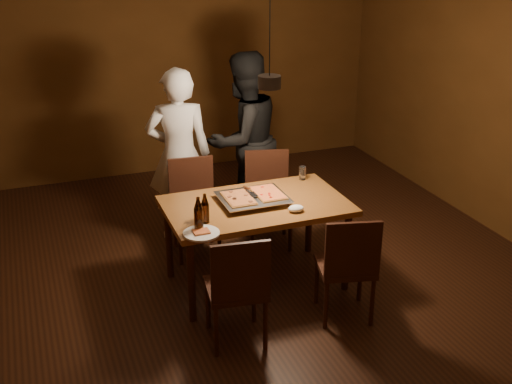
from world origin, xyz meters
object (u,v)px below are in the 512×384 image
object	(u,v)px
chair_far_right	(268,189)
plate_slice	(201,233)
pizza_tray	(253,199)
diner_dark	(244,140)
beer_bottle_b	(205,208)
chair_near_left	(238,281)
diner_white	(179,155)
pendant_lamp	(269,81)
beer_bottle_a	(198,214)
chair_near_right	(349,259)
chair_far_left	(194,198)
dining_table	(256,211)

from	to	relation	value
chair_far_right	plate_slice	size ratio (longest dim) A/B	1.86
pizza_tray	diner_dark	size ratio (longest dim) A/B	0.31
pizza_tray	diner_dark	world-z (taller)	diner_dark
beer_bottle_b	plate_slice	xyz separation A→B (m)	(-0.09, -0.19, -0.11)
chair_near_left	diner_white	bearing A→B (deg)	95.01
pizza_tray	diner_white	world-z (taller)	diner_white
chair_near_left	pendant_lamp	size ratio (longest dim) A/B	0.44
chair_near_left	diner_dark	bearing A→B (deg)	76.50
beer_bottle_a	plate_slice	size ratio (longest dim) A/B	0.97
chair_near_right	plate_slice	size ratio (longest dim) A/B	1.86
chair_near_left	chair_near_right	xyz separation A→B (m)	(0.89, 0.01, 0.00)
diner_white	pendant_lamp	world-z (taller)	pendant_lamp
chair_near_left	diner_dark	size ratio (longest dim) A/B	0.27
chair_far_right	beer_bottle_b	size ratio (longest dim) A/B	2.15
chair_near_left	pizza_tray	xyz separation A→B (m)	(0.42, 0.83, 0.24)
chair_near_left	plate_slice	bearing A→B (deg)	117.25
chair_far_left	beer_bottle_b	size ratio (longest dim) A/B	2.04
beer_bottle_b	chair_near_left	bearing A→B (deg)	-84.38
dining_table	pizza_tray	bearing A→B (deg)	112.12
dining_table	chair_far_left	size ratio (longest dim) A/B	3.09
chair_near_right	pizza_tray	xyz separation A→B (m)	(-0.47, 0.82, 0.24)
diner_white	chair_near_right	bearing A→B (deg)	124.71
pizza_tray	pendant_lamp	distance (m)	1.00
chair_near_left	chair_near_right	bearing A→B (deg)	8.08
chair_near_right	plate_slice	world-z (taller)	chair_near_right
chair_near_right	beer_bottle_b	bearing A→B (deg)	163.14
chair_far_left	plate_slice	size ratio (longest dim) A/B	1.77
diner_dark	pendant_lamp	bearing A→B (deg)	59.01
dining_table	chair_far_right	size ratio (longest dim) A/B	2.93
chair_far_right	diner_white	size ratio (longest dim) A/B	0.30
plate_slice	pendant_lamp	xyz separation A→B (m)	(0.70, 0.42, 1.00)
beer_bottle_a	diner_dark	size ratio (longest dim) A/B	0.15
chair_far_left	dining_table	bearing A→B (deg)	117.96
pizza_tray	beer_bottle_a	size ratio (longest dim) A/B	2.06
beer_bottle_a	diner_white	size ratio (longest dim) A/B	0.16
plate_slice	pendant_lamp	distance (m)	1.29
diner_white	diner_dark	world-z (taller)	diner_dark
chair_far_right	pizza_tray	bearing A→B (deg)	73.79
chair_far_left	chair_near_right	bearing A→B (deg)	121.81
dining_table	diner_white	xyz separation A→B (m)	(-0.36, 1.12, 0.17)
chair_far_right	diner_white	bearing A→B (deg)	-12.65
dining_table	diner_white	distance (m)	1.19
dining_table	chair_far_left	xyz separation A→B (m)	(-0.32, 0.78, -0.14)
beer_bottle_b	diner_dark	bearing A→B (deg)	60.15
chair_near_left	diner_white	xyz separation A→B (m)	(0.08, 1.92, 0.31)
plate_slice	beer_bottle_a	bearing A→B (deg)	86.64
plate_slice	dining_table	bearing A→B (deg)	34.22
chair_near_right	pizza_tray	world-z (taller)	chair_near_right
chair_far_left	chair_near_left	distance (m)	1.59
beer_bottle_b	beer_bottle_a	bearing A→B (deg)	-127.18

